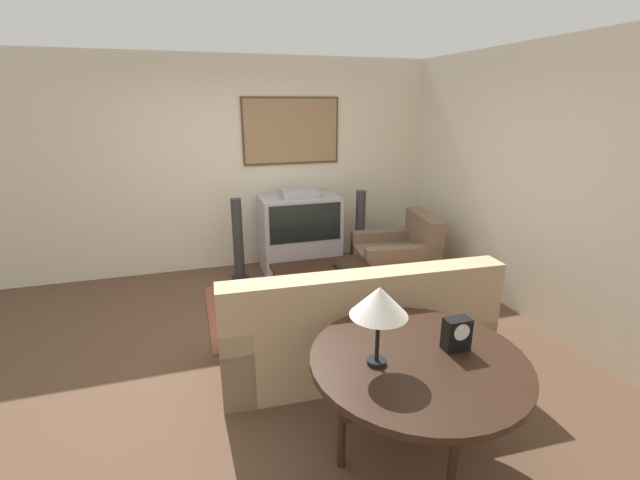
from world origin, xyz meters
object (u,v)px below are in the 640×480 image
Objects in this scene: couch at (353,329)px; armchair at (397,257)px; tv at (300,233)px; mantel_clock at (457,334)px; speaker_tower_right at (360,231)px; speaker_tower_left at (238,242)px; coffee_table at (323,271)px; table_lamp at (379,303)px; console_table at (418,366)px.

couch is 2.04m from armchair.
tv is at bearing -111.69° from armchair.
mantel_clock is 0.19× the size of speaker_tower_right.
couch is at bearing 102.81° from mantel_clock.
armchair is (1.23, 1.63, -0.07)m from couch.
armchair is 2.01m from speaker_tower_left.
speaker_tower_left is (-0.81, 0.92, 0.14)m from coffee_table.
couch is 1.18m from mantel_clock.
armchair is 2.90m from mantel_clock.
couch is 4.73× the size of table_lamp.
console_table is at bearing -93.49° from coffee_table.
mantel_clock is 3.30m from speaker_tower_right.
table_lamp reaches higher than tv.
couch is 2.16× the size of speaker_tower_right.
mantel_clock is at bearing -0.11° from table_lamp.
couch is at bearing 75.08° from table_lamp.
armchair is 1.00× the size of speaker_tower_right.
mantel_clock is at bearing -73.87° from speaker_tower_left.
table_lamp is (-0.28, -1.04, 0.77)m from couch.
armchair is at bearing 19.08° from coffee_table.
armchair is 5.15× the size of mantel_clock.
tv is 1.04× the size of speaker_tower_left.
table_lamp is 3.29m from speaker_tower_left.
armchair is (1.11, -0.63, -0.24)m from tv.
speaker_tower_right is at bearing 77.68° from mantel_clock.
coffee_table is 5.38× the size of mantel_clock.
coffee_table is 2.33m from console_table.
tv is 1.30m from armchair.
tv is 3.32m from mantel_clock.
speaker_tower_left is (-0.69, 2.17, 0.16)m from couch.
table_lamp reaches higher than couch.
speaker_tower_right reaches higher than mantel_clock.
speaker_tower_right is (0.82, 0.92, 0.14)m from coffee_table.
tv is 0.82m from speaker_tower_right.
speaker_tower_right is (-0.29, 0.54, 0.23)m from armchair.
coffee_table is at bearing -63.05° from armchair.
mantel_clock reaches higher than armchair.
speaker_tower_left reaches higher than coffee_table.
tv is 3.38m from table_lamp.
armchair is 0.82× the size of console_table.
console_table is 3.37m from speaker_tower_right.
tv is 5.36× the size of mantel_clock.
couch is (-0.12, -2.26, -0.18)m from tv.
tv reaches higher than speaker_tower_right.
armchair is 1.00× the size of speaker_tower_left.
speaker_tower_left is (-0.41, 3.21, -0.62)m from table_lamp.
table_lamp is 0.46× the size of speaker_tower_right.
tv reaches higher than speaker_tower_left.
couch is 1.33m from table_lamp.
console_table is (-0.14, -3.32, 0.16)m from tv.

